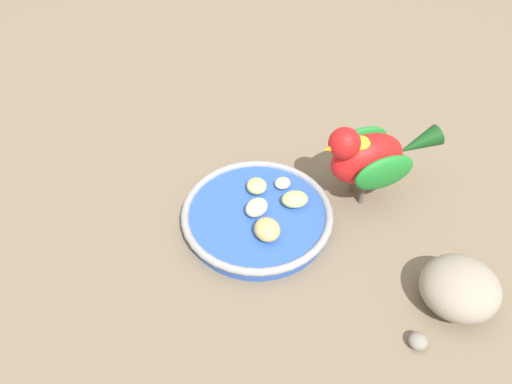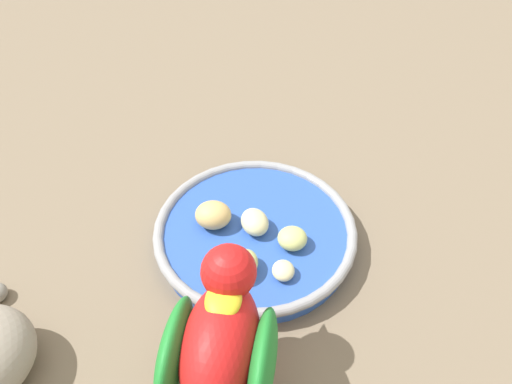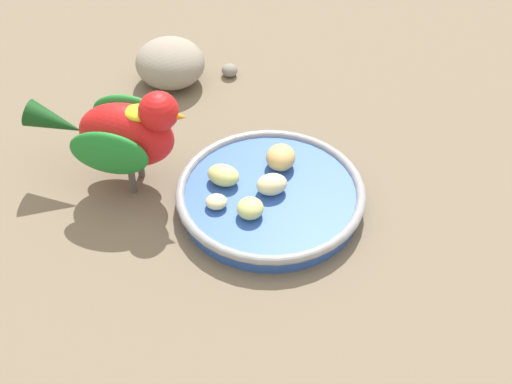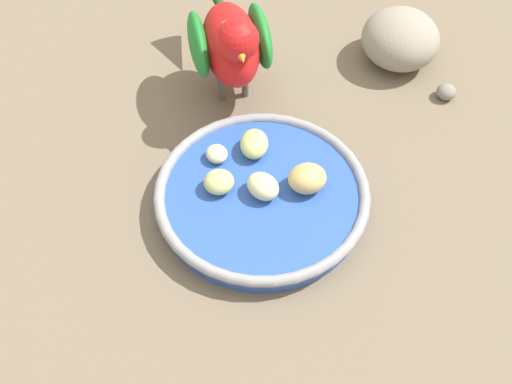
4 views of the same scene
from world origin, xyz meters
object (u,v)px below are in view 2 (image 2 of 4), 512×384
(apple_piece_1, at_px, (282,271))
(parrot, at_px, (219,347))
(apple_piece_3, at_px, (242,265))
(apple_piece_4, at_px, (255,222))
(apple_piece_0, at_px, (213,215))
(feeding_bowl, at_px, (255,234))
(apple_piece_2, at_px, (292,238))

(apple_piece_1, distance_m, parrot, 0.14)
(apple_piece_3, bearing_deg, apple_piece_1, 166.81)
(apple_piece_3, bearing_deg, apple_piece_4, -109.44)
(apple_piece_0, distance_m, apple_piece_3, 0.07)
(feeding_bowl, distance_m, apple_piece_1, 0.07)
(apple_piece_4, bearing_deg, apple_piece_2, 143.48)
(apple_piece_2, height_order, parrot, parrot)
(apple_piece_1, xyz_separation_m, apple_piece_3, (0.04, -0.01, 0.00))
(apple_piece_3, height_order, apple_piece_4, apple_piece_4)
(parrot, bearing_deg, apple_piece_1, -17.57)
(apple_piece_1, relative_size, apple_piece_3, 0.64)
(feeding_bowl, relative_size, parrot, 1.12)
(apple_piece_0, distance_m, apple_piece_2, 0.09)
(apple_piece_1, xyz_separation_m, parrot, (0.07, 0.10, 0.05))
(apple_piece_1, bearing_deg, apple_piece_2, -114.04)
(apple_piece_2, distance_m, apple_piece_4, 0.05)
(feeding_bowl, height_order, apple_piece_0, apple_piece_0)
(feeding_bowl, height_order, parrot, parrot)
(apple_piece_0, distance_m, parrot, 0.19)
(apple_piece_0, bearing_deg, apple_piece_1, 128.93)
(apple_piece_0, distance_m, apple_piece_4, 0.05)
(feeding_bowl, relative_size, apple_piece_1, 8.87)
(apple_piece_2, xyz_separation_m, parrot, (0.09, 0.14, 0.05))
(apple_piece_2, bearing_deg, parrot, 58.78)
(apple_piece_0, bearing_deg, apple_piece_4, 162.33)
(feeding_bowl, bearing_deg, apple_piece_4, -76.82)
(feeding_bowl, distance_m, apple_piece_4, 0.02)
(feeding_bowl, xyz_separation_m, apple_piece_1, (-0.02, 0.06, 0.01))
(apple_piece_1, height_order, parrot, parrot)
(feeding_bowl, relative_size, apple_piece_2, 7.10)
(apple_piece_2, xyz_separation_m, apple_piece_3, (0.06, 0.03, 0.00))
(apple_piece_2, height_order, apple_piece_3, apple_piece_3)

